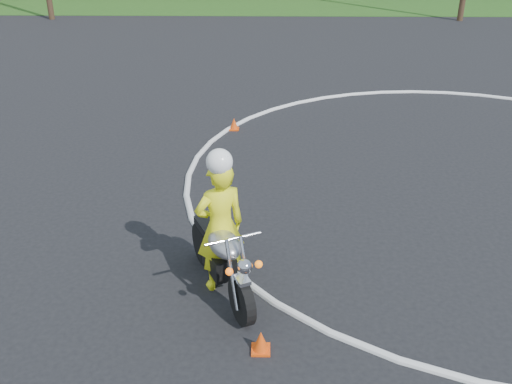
{
  "coord_description": "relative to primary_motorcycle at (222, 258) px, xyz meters",
  "views": [
    {
      "loc": [
        -4.39,
        -7.72,
        5.05
      ],
      "look_at": [
        -4.54,
        0.1,
        1.1
      ],
      "focal_mm": 40.0,
      "sensor_mm": 36.0,
      "label": 1
    }
  ],
  "objects": [
    {
      "name": "grass_strip",
      "position": [
        5.01,
        27.94,
        -0.57
      ],
      "size": [
        120.0,
        10.0,
        0.02
      ],
      "primitive_type": "cube",
      "color": "#1E4714",
      "rests_on": "ground"
    },
    {
      "name": "rider_primary_grp",
      "position": [
        -0.02,
        0.13,
        0.49
      ],
      "size": [
        0.86,
        0.74,
        2.2
      ],
      "rotation": [
        0.0,
        0.0,
        0.44
      ],
      "color": "#F3F419",
      "rests_on": "ground"
    },
    {
      "name": "primary_motorcycle",
      "position": [
        0.0,
        0.0,
        0.0
      ],
      "size": [
        1.14,
        2.1,
        1.19
      ],
      "rotation": [
        0.0,
        0.0,
        0.44
      ],
      "color": "black",
      "rests_on": "ground"
    }
  ]
}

